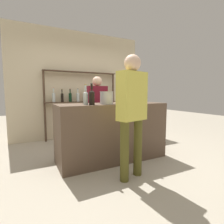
# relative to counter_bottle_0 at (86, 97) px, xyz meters

# --- Properties ---
(ground_plane) EXTENTS (16.00, 16.00, 0.00)m
(ground_plane) POSITION_rel_counter_bottle_0_xyz_m (0.52, 0.12, -1.13)
(ground_plane) COLOR #B2A893
(bar_counter) EXTENTS (1.91, 0.69, 1.01)m
(bar_counter) POSITION_rel_counter_bottle_0_xyz_m (0.52, 0.12, -0.62)
(bar_counter) COLOR brown
(bar_counter) RESTS_ON ground_plane
(back_wall) EXTENTS (3.51, 0.12, 2.80)m
(back_wall) POSITION_rel_counter_bottle_0_xyz_m (0.52, 2.07, 0.27)
(back_wall) COLOR beige
(back_wall) RESTS_ON ground_plane
(back_shelf) EXTENTS (1.92, 0.18, 1.74)m
(back_shelf) POSITION_rel_counter_bottle_0_xyz_m (0.53, 1.89, 0.02)
(back_shelf) COLOR #4C3828
(back_shelf) RESTS_ON ground_plane
(counter_bottle_0) EXTENTS (0.07, 0.07, 0.32)m
(counter_bottle_0) POSITION_rel_counter_bottle_0_xyz_m (0.00, 0.00, 0.00)
(counter_bottle_0) COLOR silver
(counter_bottle_0) RESTS_ON bar_counter
(counter_bottle_1) EXTENTS (0.07, 0.07, 0.32)m
(counter_bottle_1) POSITION_rel_counter_bottle_0_xyz_m (0.75, -0.05, 0.00)
(counter_bottle_1) COLOR #0F1956
(counter_bottle_1) RESTS_ON bar_counter
(counter_bottle_2) EXTENTS (0.09, 0.09, 0.33)m
(counter_bottle_2) POSITION_rel_counter_bottle_0_xyz_m (0.07, -0.07, 0.01)
(counter_bottle_2) COLOR black
(counter_bottle_2) RESTS_ON bar_counter
(ice_bucket) EXTENTS (0.22, 0.22, 0.21)m
(ice_bucket) POSITION_rel_counter_bottle_0_xyz_m (0.35, -0.02, -0.01)
(ice_bucket) COLOR #B2B2B7
(ice_bucket) RESTS_ON bar_counter
(cork_jar) EXTENTS (0.14, 0.14, 0.15)m
(cork_jar) POSITION_rel_counter_bottle_0_xyz_m (1.01, 0.24, -0.04)
(cork_jar) COLOR silver
(cork_jar) RESTS_ON bar_counter
(server_behind_counter) EXTENTS (0.44, 0.23, 1.54)m
(server_behind_counter) POSITION_rel_counter_bottle_0_xyz_m (0.55, 0.86, -0.22)
(server_behind_counter) COLOR black
(server_behind_counter) RESTS_ON ground_plane
(customer_center) EXTENTS (0.47, 0.29, 1.70)m
(customer_center) POSITION_rel_counter_bottle_0_xyz_m (0.44, -0.63, -0.12)
(customer_center) COLOR brown
(customer_center) RESTS_ON ground_plane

